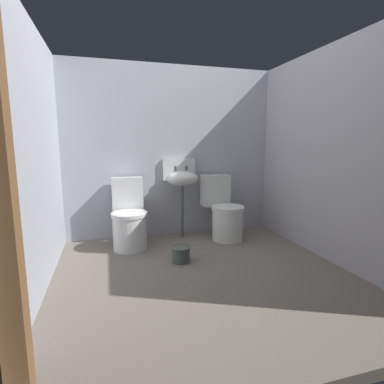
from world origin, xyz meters
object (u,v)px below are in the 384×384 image
object	(u,v)px
sink	(182,178)
bucket	(181,254)
toilet_left	(129,219)
toilet_right	(224,213)

from	to	relation	value
sink	bucket	bearing A→B (deg)	-104.91
toilet_left	bucket	world-z (taller)	toilet_left
toilet_right	sink	bearing A→B (deg)	-30.67
toilet_right	bucket	size ratio (longest dim) A/B	3.96
toilet_left	bucket	bearing A→B (deg)	127.91
toilet_left	toilet_right	xyz separation A→B (m)	(1.16, 0.00, 0.00)
toilet_left	bucket	distance (m)	0.80
toilet_right	sink	world-z (taller)	sink
sink	toilet_right	bearing A→B (deg)	-20.76
toilet_right	bucket	xyz separation A→B (m)	(-0.71, -0.61, -0.24)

